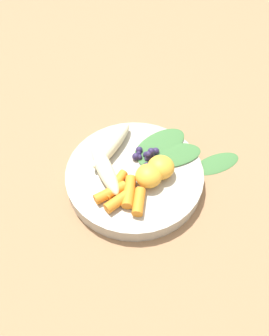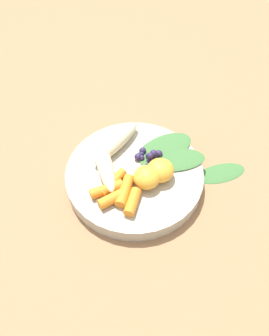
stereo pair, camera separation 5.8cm
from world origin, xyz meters
name	(u,v)px [view 2 (the right image)]	position (x,y,z in m)	size (l,w,h in m)	color
ground_plane	(134,181)	(0.00, 0.00, 0.00)	(2.40, 2.40, 0.00)	#99704C
bowl	(134,176)	(0.00, 0.00, 0.02)	(0.26, 0.26, 0.03)	#B2AD9E
banana_peeled_left	(105,164)	(-0.04, -0.04, 0.04)	(0.13, 0.03, 0.03)	beige
banana_peeled_right	(116,142)	(-0.07, 0.01, 0.04)	(0.13, 0.03, 0.03)	beige
orange_segment_near	(160,170)	(0.04, 0.03, 0.05)	(0.05, 0.05, 0.04)	#F4A833
orange_segment_far	(146,178)	(0.04, 0.00, 0.05)	(0.05, 0.05, 0.04)	#F4A833
carrot_front	(112,182)	(0.00, -0.05, 0.04)	(0.02, 0.02, 0.06)	orange
carrot_mid_left	(106,189)	(0.01, -0.07, 0.04)	(0.02, 0.02, 0.06)	orange
carrot_mid_right	(112,199)	(0.03, -0.07, 0.04)	(0.02, 0.02, 0.05)	orange
carrot_rear	(125,191)	(0.03, -0.05, 0.04)	(0.02, 0.02, 0.06)	orange
carrot_small	(133,202)	(0.06, -0.05, 0.04)	(0.02, 0.02, 0.05)	orange
blueberry_pile	(148,156)	(-0.01, 0.04, 0.04)	(0.05, 0.05, 0.03)	#2D234C
coconut_shred_patch	(164,156)	(0.01, 0.07, 0.03)	(0.05, 0.05, 0.00)	white
kale_leaf_left	(173,160)	(0.03, 0.07, 0.03)	(0.13, 0.06, 0.01)	#3D7038
kale_leaf_right	(165,148)	(-0.01, 0.08, 0.03)	(0.12, 0.06, 0.01)	#3D7038
kale_leaf_stray	(221,173)	(0.09, 0.15, 0.00)	(0.10, 0.05, 0.01)	#3D7038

